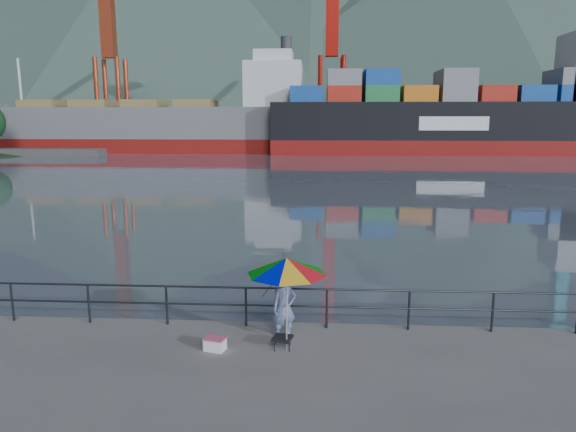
% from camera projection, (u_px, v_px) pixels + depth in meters
% --- Properties ---
extents(harbor_water, '(500.00, 280.00, 0.00)m').
position_uv_depth(harbor_water, '(308.00, 138.00, 138.73)').
color(harbor_water, '#535E69').
rests_on(harbor_water, ground).
extents(far_dock, '(200.00, 40.00, 0.40)m').
position_uv_depth(far_dock, '(354.00, 145.00, 101.87)').
color(far_dock, '#514F4C').
rests_on(far_dock, ground).
extents(guardrail, '(22.00, 0.06, 1.03)m').
position_uv_depth(guardrail, '(206.00, 305.00, 12.77)').
color(guardrail, '#2D3033').
rests_on(guardrail, ground).
extents(mountains, '(600.00, 332.80, 80.00)m').
position_uv_depth(mountains, '(409.00, 42.00, 206.21)').
color(mountains, '#385147').
rests_on(mountains, ground).
extents(port_cranes, '(116.00, 28.00, 38.40)m').
position_uv_depth(port_cranes, '(482.00, 55.00, 88.88)').
color(port_cranes, '#BE4022').
rests_on(port_cranes, ground).
extents(container_stacks, '(58.00, 8.40, 7.80)m').
position_uv_depth(container_stacks, '(479.00, 131.00, 100.90)').
color(container_stacks, orange).
rests_on(container_stacks, ground).
extents(fisherman, '(0.68, 0.58, 1.59)m').
position_uv_depth(fisherman, '(284.00, 308.00, 11.87)').
color(fisherman, '#1D458F').
rests_on(fisherman, ground).
extents(beach_umbrella, '(1.95, 1.95, 2.15)m').
position_uv_depth(beach_umbrella, '(287.00, 266.00, 11.08)').
color(beach_umbrella, white).
rests_on(beach_umbrella, ground).
extents(folding_stool, '(0.50, 0.50, 0.27)m').
position_uv_depth(folding_stool, '(282.00, 342.00, 11.53)').
color(folding_stool, black).
rests_on(folding_stool, ground).
extents(cooler_bag, '(0.51, 0.40, 0.26)m').
position_uv_depth(cooler_bag, '(215.00, 345.00, 11.46)').
color(cooler_bag, white).
rests_on(cooler_bag, ground).
extents(fishing_rod, '(0.65, 1.53, 1.16)m').
position_uv_depth(fishing_rod, '(271.00, 319.00, 13.27)').
color(fishing_rod, black).
rests_on(fishing_rod, ground).
extents(bulk_carrier, '(57.17, 9.89, 14.50)m').
position_uv_depth(bulk_carrier, '(176.00, 126.00, 84.80)').
color(bulk_carrier, maroon).
rests_on(bulk_carrier, ground).
extents(container_ship, '(53.67, 8.95, 18.10)m').
position_uv_depth(container_ship, '(458.00, 114.00, 78.54)').
color(container_ship, maroon).
rests_on(container_ship, ground).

